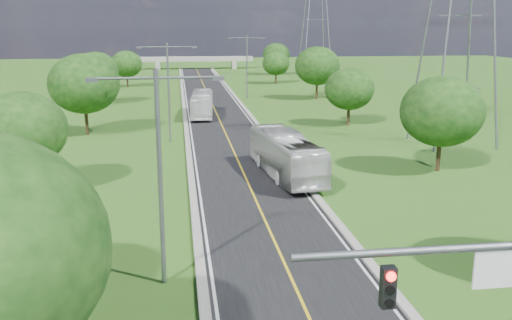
% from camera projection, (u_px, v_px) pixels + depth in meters
% --- Properties ---
extents(ground, '(260.00, 260.00, 0.00)m').
position_uv_depth(ground, '(218.00, 117.00, 73.87)').
color(ground, '#355A19').
rests_on(ground, ground).
extents(road, '(8.00, 150.00, 0.06)m').
position_uv_depth(road, '(215.00, 110.00, 79.64)').
color(road, black).
rests_on(road, ground).
extents(curb_left, '(0.50, 150.00, 0.22)m').
position_uv_depth(curb_left, '(184.00, 110.00, 79.06)').
color(curb_left, gray).
rests_on(curb_left, ground).
extents(curb_right, '(0.50, 150.00, 0.22)m').
position_uv_depth(curb_right, '(245.00, 109.00, 80.19)').
color(curb_right, gray).
rests_on(curb_right, ground).
extents(speed_limit_sign, '(0.55, 0.09, 2.40)m').
position_uv_depth(speed_limit_sign, '(291.00, 137.00, 52.99)').
color(speed_limit_sign, slate).
rests_on(speed_limit_sign, ground).
extents(overpass, '(30.00, 3.00, 3.20)m').
position_uv_depth(overpass, '(196.00, 60.00, 150.35)').
color(overpass, gray).
rests_on(overpass, ground).
extents(streetlight_near_left, '(5.90, 0.25, 10.00)m').
position_uv_depth(streetlight_near_left, '(159.00, 160.00, 25.46)').
color(streetlight_near_left, slate).
rests_on(streetlight_near_left, ground).
extents(streetlight_mid_left, '(5.90, 0.25, 10.00)m').
position_uv_depth(streetlight_mid_left, '(168.00, 84.00, 57.24)').
color(streetlight_mid_left, slate).
rests_on(streetlight_mid_left, ground).
extents(streetlight_far_right, '(5.90, 0.25, 10.00)m').
position_uv_depth(streetlight_far_right, '(247.00, 61.00, 90.61)').
color(streetlight_far_right, slate).
rests_on(streetlight_far_right, ground).
extents(power_tower_near, '(9.00, 6.40, 28.00)m').
position_uv_depth(power_tower_near, '(461.00, 0.00, 54.24)').
color(power_tower_near, slate).
rests_on(power_tower_near, ground).
extents(power_tower_far, '(9.00, 6.40, 28.00)m').
position_uv_depth(power_tower_far, '(316.00, 13.00, 127.00)').
color(power_tower_far, slate).
rests_on(power_tower_far, ground).
extents(tree_lb, '(6.30, 6.30, 7.33)m').
position_uv_depth(tree_lb, '(22.00, 130.00, 39.85)').
color(tree_lb, black).
rests_on(tree_lb, ground).
extents(tree_lc, '(7.56, 7.56, 8.79)m').
position_uv_depth(tree_lc, '(84.00, 84.00, 60.95)').
color(tree_lc, black).
rests_on(tree_lc, ground).
extents(tree_ld, '(6.72, 6.72, 7.82)m').
position_uv_depth(tree_ld, '(96.00, 71.00, 83.94)').
color(tree_ld, black).
rests_on(tree_ld, ground).
extents(tree_le, '(5.88, 5.88, 6.84)m').
position_uv_depth(tree_le, '(126.00, 64.00, 107.53)').
color(tree_le, black).
rests_on(tree_le, ground).
extents(tree_rb, '(6.72, 6.72, 7.82)m').
position_uv_depth(tree_rb, '(442.00, 111.00, 45.94)').
color(tree_rb, black).
rests_on(tree_rb, ground).
extents(tree_rc, '(5.88, 5.88, 6.84)m').
position_uv_depth(tree_rc, '(349.00, 89.00, 67.14)').
color(tree_rc, black).
rests_on(tree_rc, ground).
extents(tree_rd, '(7.14, 7.14, 8.30)m').
position_uv_depth(tree_rd, '(317.00, 66.00, 90.30)').
color(tree_rd, black).
rests_on(tree_rd, ground).
extents(tree_re, '(5.46, 5.46, 6.35)m').
position_uv_depth(tree_re, '(276.00, 63.00, 113.37)').
color(tree_re, black).
rests_on(tree_re, ground).
extents(tree_rf, '(6.30, 6.30, 7.33)m').
position_uv_depth(tree_rf, '(276.00, 55.00, 132.95)').
color(tree_rf, black).
rests_on(tree_rf, ground).
extents(bus_outbound, '(4.25, 12.62, 3.45)m').
position_uv_depth(bus_outbound, '(286.00, 155.00, 44.87)').
color(bus_outbound, silver).
rests_on(bus_outbound, road).
extents(bus_inbound, '(3.44, 11.45, 3.14)m').
position_uv_depth(bus_inbound, '(202.00, 104.00, 73.98)').
color(bus_inbound, white).
rests_on(bus_inbound, road).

